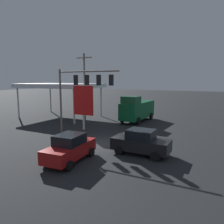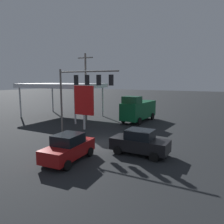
{
  "view_description": "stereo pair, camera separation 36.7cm",
  "coord_description": "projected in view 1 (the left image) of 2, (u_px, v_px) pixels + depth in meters",
  "views": [
    {
      "loc": [
        -9.65,
        16.38,
        5.69
      ],
      "look_at": [
        0.0,
        -2.0,
        2.61
      ],
      "focal_mm": 35.0,
      "sensor_mm": 36.0,
      "label": 1
    },
    {
      "loc": [
        -9.97,
        16.21,
        5.69
      ],
      "look_at": [
        0.0,
        -2.0,
        2.61
      ],
      "focal_mm": 35.0,
      "sensor_mm": 36.0,
      "label": 2
    }
  ],
  "objects": [
    {
      "name": "ground_plane",
      "position": [
        102.0,
        144.0,
        19.62
      ],
      "size": [
        200.0,
        200.0,
        0.0
      ],
      "primitive_type": "plane",
      "color": "black"
    },
    {
      "name": "traffic_signal_assembly",
      "position": [
        82.0,
        86.0,
        21.57
      ],
      "size": [
        6.96,
        0.43,
        6.77
      ],
      "color": "slate",
      "rests_on": "ground"
    },
    {
      "name": "utility_pole",
      "position": [
        84.0,
        86.0,
        30.0
      ],
      "size": [
        2.4,
        0.26,
        9.22
      ],
      "color": "slate",
      "rests_on": "ground"
    },
    {
      "name": "gas_station_canopy",
      "position": [
        60.0,
        86.0,
        33.0
      ],
      "size": [
        11.64,
        8.09,
        5.11
      ],
      "color": "silver",
      "rests_on": "ground"
    },
    {
      "name": "price_sign",
      "position": [
        83.0,
        101.0,
        24.75
      ],
      "size": [
        2.54,
        0.27,
        5.03
      ],
      "color": "silver",
      "rests_on": "ground"
    },
    {
      "name": "sedan_waiting",
      "position": [
        70.0,
        148.0,
        15.3
      ],
      "size": [
        2.31,
        4.52,
        1.93
      ],
      "rotation": [
        0.0,
        0.0,
        1.64
      ],
      "color": "maroon",
      "rests_on": "ground"
    },
    {
      "name": "sedan_far",
      "position": [
        141.0,
        142.0,
        16.69
      ],
      "size": [
        4.41,
        2.07,
        1.93
      ],
      "rotation": [
        0.0,
        0.0,
        -0.0
      ],
      "color": "black",
      "rests_on": "ground"
    },
    {
      "name": "delivery_truck",
      "position": [
        137.0,
        109.0,
        29.8
      ],
      "size": [
        2.87,
        6.92,
        3.58
      ],
      "rotation": [
        0.0,
        0.0,
        1.51
      ],
      "color": "#0C592D",
      "rests_on": "ground"
    }
  ]
}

